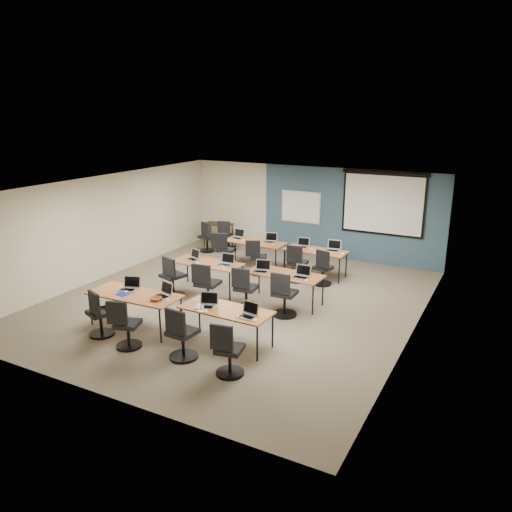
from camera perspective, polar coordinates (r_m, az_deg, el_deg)
The scene contains 58 objects.
floor at distance 11.80m, azimuth -2.15°, elevation -5.10°, with size 8.00×9.00×0.02m, color #6B6354.
ceiling at distance 11.09m, azimuth -2.30°, elevation 7.98°, with size 8.00×9.00×0.02m, color white.
wall_back at distance 15.33m, azimuth 6.28°, elevation 5.14°, with size 8.00×0.04×2.70m, color beige.
wall_front at distance 8.02m, azimuth -18.67°, elevation -6.31°, with size 8.00×0.04×2.70m, color beige.
wall_left at distance 13.77m, azimuth -16.80°, elevation 3.24°, with size 0.04×9.00×2.70m, color beige.
wall_right at distance 10.05m, azimuth 17.92°, elevation -1.63°, with size 0.04×9.00×2.70m, color beige.
blue_accent_panel at distance 14.89m, azimuth 10.71°, elevation 4.62°, with size 5.50×0.04×2.70m, color #3D5977.
whiteboard at distance 15.35m, azimuth 5.15°, elevation 5.57°, with size 1.28×0.03×0.98m.
projector_screen at distance 14.49m, azimuth 14.35°, elevation 6.23°, with size 2.40×0.10×1.82m.
training_table_front_left at distance 10.45m, azimuth -13.72°, elevation -4.45°, with size 1.93×0.80×0.73m.
training_table_front_right at distance 9.44m, azimuth -3.44°, elevation -6.33°, with size 1.77×0.74×0.73m.
training_table_mid_left at distance 12.27m, azimuth -5.61°, elevation -0.93°, with size 1.76×0.74×0.73m.
training_table_mid_right at distance 11.41m, azimuth 3.30°, elevation -2.23°, with size 1.76×0.73×0.73m.
training_table_back_left at distance 14.13m, azimuth -0.17°, elevation 1.49°, with size 1.75×0.73×0.73m.
training_table_back_right at distance 13.37m, azimuth 6.80°, elevation 0.49°, with size 1.67×0.70×0.73m.
laptop_0 at distance 10.68m, azimuth -14.28°, elevation -3.41°, with size 0.36×0.30×0.27m.
mouse_0 at distance 10.56m, azimuth -14.59°, elevation -3.97°, with size 0.06×0.10×0.04m, color white.
task_chair_0 at distance 10.34m, azimuth -17.49°, elevation -6.70°, with size 0.52×0.50×0.98m.
laptop_1 at distance 10.19m, azimuth -10.47°, elevation -4.15°, with size 0.35×0.30×0.26m.
mouse_1 at distance 9.95m, azimuth -10.08°, elevation -4.98°, with size 0.06×0.10×0.04m, color white.
task_chair_1 at distance 9.72m, azimuth -14.71°, elevation -7.99°, with size 0.50×0.49×0.97m.
laptop_2 at distance 9.54m, azimuth -5.65°, elevation -5.41°, with size 0.35×0.30×0.27m.
mouse_2 at distance 9.32m, azimuth -5.72°, elevation -6.32°, with size 0.06×0.09×0.03m, color white.
task_chair_2 at distance 9.10m, azimuth -8.55°, elevation -9.25°, with size 0.53×0.53×1.01m.
laptop_3 at distance 9.06m, azimuth -0.87°, elevation -6.54°, with size 0.33×0.28×0.25m.
mouse_3 at distance 8.89m, azimuth -0.12°, elevation -7.37°, with size 0.06×0.10×0.04m, color white.
task_chair_3 at distance 8.51m, azimuth -3.26°, elevation -11.12°, with size 0.49×0.49×0.97m.
laptop_4 at distance 12.51m, azimuth -7.17°, elevation -0.12°, with size 0.33×0.28×0.25m.
mouse_4 at distance 12.19m, azimuth -6.67°, elevation -0.79°, with size 0.06×0.10×0.04m, color white.
task_chair_4 at distance 12.02m, azimuth -9.57°, elevation -2.75°, with size 0.56×0.55×1.03m.
laptop_5 at distance 12.01m, azimuth -3.44°, elevation -0.70°, with size 0.35×0.30×0.26m.
mouse_5 at distance 11.76m, azimuth -3.78°, elevation -1.37°, with size 0.06×0.09×0.03m, color white.
task_chair_5 at distance 11.37m, azimuth -5.68°, elevation -3.70°, with size 0.56×0.56×1.04m.
laptop_6 at distance 11.49m, azimuth 0.63°, elevation -1.47°, with size 0.35×0.30×0.26m.
mouse_6 at distance 11.28m, azimuth 1.96°, elevation -2.12°, with size 0.06×0.10×0.03m, color white.
task_chair_6 at distance 11.15m, azimuth -1.29°, elevation -4.13°, with size 0.52×0.52×1.00m.
laptop_7 at distance 11.15m, azimuth 5.25°, elevation -2.11°, with size 0.35×0.30×0.27m.
mouse_7 at distance 10.93m, azimuth 5.79°, elevation -2.82°, with size 0.06×0.10×0.04m, color white.
task_chair_7 at distance 10.80m, azimuth 3.17°, elevation -4.81°, with size 0.54×0.54×1.02m.
laptop_8 at distance 14.47m, azimuth -2.10°, elevation 2.30°, with size 0.35×0.30×0.26m.
mouse_8 at distance 14.23m, azimuth -1.44°, elevation 1.85°, with size 0.06×0.10×0.04m, color white.
task_chair_8 at distance 14.09m, azimuth -3.65°, elevation 0.34°, with size 0.58×0.56×1.03m.
laptop_9 at distance 14.03m, azimuth 1.61°, elevation 1.85°, with size 0.34×0.29×0.26m.
mouse_9 at distance 13.82m, azimuth 1.94°, elevation 1.39°, with size 0.06×0.10×0.03m, color white.
task_chair_9 at distance 13.50m, azimuth 0.13°, elevation -0.48°, with size 0.52×0.49×0.97m.
laptop_10 at distance 13.59m, azimuth 5.32°, elevation 1.28°, with size 0.33×0.28×0.25m.
mouse_10 at distance 13.39m, azimuth 6.35°, elevation 0.81°, with size 0.06×0.10×0.04m, color white.
task_chair_10 at distance 12.99m, azimuth 4.70°, elevation -1.18°, with size 0.52×0.52×1.00m.
laptop_11 at distance 13.36m, azimuth 8.82°, elevation 0.91°, with size 0.36×0.30×0.27m.
mouse_11 at distance 13.05m, azimuth 9.86°, elevation 0.24°, with size 0.07×0.10×0.04m, color white.
task_chair_11 at distance 12.78m, azimuth 7.64°, elevation -1.66°, with size 0.47×0.47×0.95m.
blue_mousepad at distance 10.47m, azimuth -15.00°, elevation -4.25°, with size 0.24×0.20×0.01m, color #08189C.
snack_bowl at distance 10.01m, azimuth -11.39°, elevation -4.82°, with size 0.24×0.24×0.06m, color brown.
snack_plate at distance 9.39m, azimuth -6.19°, elevation -6.19°, with size 0.20×0.20×0.01m, color white.
coffee_cup at distance 9.39m, azimuth -6.22°, elevation -5.90°, with size 0.07×0.07×0.07m, color white.
utility_table at distance 16.31m, azimuth -4.36°, elevation 3.40°, with size 0.96×0.53×0.75m.
spare_chair_a at distance 15.81m, azimuth -3.29°, elevation 2.03°, with size 0.49×0.49×0.97m.
spare_chair_b at distance 15.72m, azimuth -5.65°, elevation 1.89°, with size 0.51×0.49×0.97m.
Camera 1 is at (5.53, -9.48, 4.34)m, focal length 35.00 mm.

